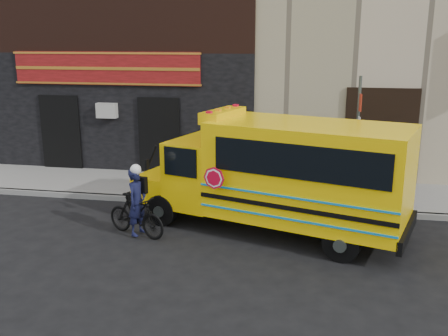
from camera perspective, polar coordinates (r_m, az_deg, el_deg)
The scene contains 8 objects.
ground at distance 11.70m, azimuth -0.07°, elevation -8.64°, with size 120.00×120.00×0.00m, color black.
curb at distance 14.07m, azimuth 1.86°, elevation -4.25°, with size 40.00×0.20×0.15m, color gray.
sidewalk at distance 15.49m, azimuth 2.70°, elevation -2.49°, with size 40.00×3.00×0.15m, color gray.
building at distance 21.18m, azimuth 5.25°, elevation 18.61°, with size 20.00×10.70×12.00m.
school_bus at distance 11.99m, azimuth 6.58°, elevation -0.53°, with size 7.22×4.07×2.92m.
sign_pole at distance 13.93m, azimuth 14.93°, elevation 3.27°, with size 0.09×0.32×3.67m.
bicycle at distance 12.19m, azimuth -10.04°, elevation -5.34°, with size 0.48×1.69×1.02m, color black.
cyclist at distance 12.05m, azimuth -9.89°, elevation -4.06°, with size 0.59×0.39×1.62m, color black.
Camera 1 is at (1.96, -10.58, 4.61)m, focal length 40.00 mm.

